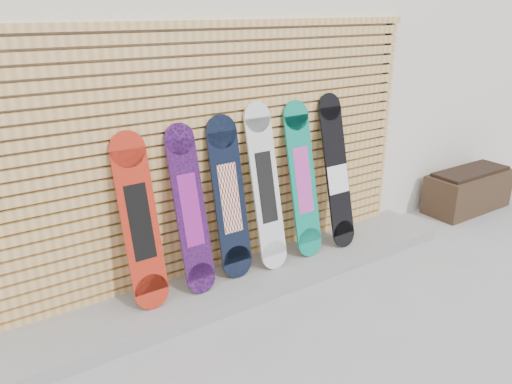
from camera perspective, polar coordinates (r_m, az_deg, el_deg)
ground at (r=4.23m, az=4.88°, el=-14.10°), size 80.00×80.00×0.00m
building at (r=6.78m, az=-10.38°, el=15.16°), size 12.00×5.00×3.60m
concrete_step at (r=4.59m, az=-1.95°, el=-10.10°), size 4.60×0.70×0.12m
slat_wall at (r=4.37m, az=-4.15°, el=4.65°), size 4.26×0.08×2.29m
planter_box at (r=6.72m, az=23.06°, el=0.22°), size 1.15×0.48×0.52m
snowboard_0 at (r=3.99m, az=-13.13°, el=-3.36°), size 0.29×0.35×1.40m
snowboard_1 at (r=4.14m, az=-7.51°, el=-2.06°), size 0.26×0.36×1.41m
snowboard_2 at (r=4.33m, az=-3.05°, el=-0.72°), size 0.29×0.31×1.43m
snowboard_3 at (r=4.48m, az=1.12°, el=0.53°), size 0.27×0.37×1.50m
snowboard_4 at (r=4.73m, az=5.36°, el=1.36°), size 0.28×0.36×1.47m
snowboard_5 at (r=4.98m, az=9.22°, el=2.19°), size 0.27×0.39×1.50m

